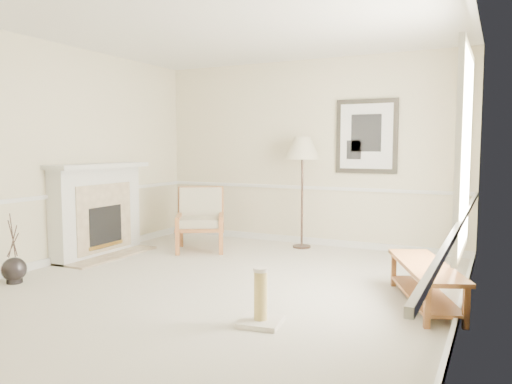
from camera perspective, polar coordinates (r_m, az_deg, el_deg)
ground at (r=5.67m, az=-4.26°, el=-10.65°), size 5.50×5.50×0.00m
room at (r=5.46m, az=-2.72°, el=8.53°), size 5.04×5.54×2.92m
fireplace at (r=7.42m, az=-17.63°, el=-2.05°), size 0.64×1.64×1.31m
floor_vase at (r=6.36m, az=-25.92°, el=-8.04°), size 0.27×0.27×0.80m
armchair at (r=7.57m, az=-6.37°, el=-2.76°), size 0.98×1.00×0.93m
floor_lamp at (r=7.60m, az=5.33°, el=4.65°), size 0.70×0.70×1.69m
bench at (r=5.22m, az=18.79°, el=-9.24°), size 0.95×1.48×0.41m
scratching_post at (r=4.46m, az=0.53°, el=-12.96°), size 0.40×0.40×0.50m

